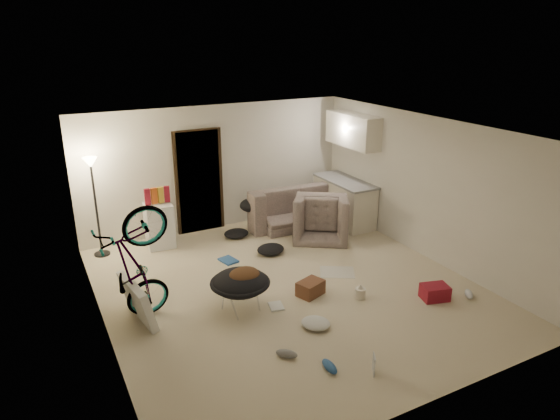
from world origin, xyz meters
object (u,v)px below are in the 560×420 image
floor_lamp (93,186)px  armchair (321,219)px  saucer_chair (240,288)px  drink_case_a (310,288)px  sofa (295,208)px  mini_fridge (159,225)px  kitchen_counter (344,202)px  tv_box (137,301)px  juicer (360,293)px  bicycle (137,292)px  drink_case_b (435,292)px

floor_lamp → armchair: size_ratio=1.76×
saucer_chair → drink_case_a: 1.16m
sofa → mini_fridge: size_ratio=2.61×
sofa → drink_case_a: size_ratio=5.46×
kitchen_counter → tv_box: size_ratio=1.63×
kitchen_counter → armchair: size_ratio=1.46×
tv_box → kitchen_counter: bearing=13.4°
kitchen_counter → juicer: size_ratio=6.48×
mini_fridge → juicer: bearing=-53.8°
bicycle → juicer: 3.26m
drink_case_a → armchair: bearing=34.5°
mini_fridge → juicer: 4.00m
floor_lamp → sofa: 4.02m
saucer_chair → tv_box: bearing=163.2°
kitchen_counter → drink_case_a: bearing=-133.4°
drink_case_b → drink_case_a: bearing=164.0°
drink_case_b → juicer: size_ratio=1.68×
kitchen_counter → floor_lamp: bearing=172.3°
sofa → saucer_chair: (-2.42, -2.72, 0.05)m
drink_case_a → mini_fridge: bearing=98.2°
armchair → tv_box: armchair is taller
mini_fridge → tv_box: (-0.95, -2.41, -0.11)m
armchair → bicycle: (-3.91, -1.51, 0.13)m
armchair → tv_box: (-3.91, -1.46, -0.03)m
floor_lamp → mini_fridge: bearing=-5.4°
bicycle → armchair: bearing=-72.3°
kitchen_counter → sofa: (-0.94, 0.45, -0.12)m
mini_fridge → saucer_chair: (0.42, -2.82, -0.05)m
tv_box → juicer: 3.26m
floor_lamp → drink_case_b: bearing=-43.6°
mini_fridge → drink_case_b: bearing=-47.7°
sofa → drink_case_a: sofa is taller
armchair → drink_case_b: bearing=126.6°
sofa → bicycle: 4.47m
armchair → drink_case_b: 2.96m
armchair → drink_case_a: 2.43m
saucer_chair → drink_case_b: 2.94m
drink_case_a → juicer: 0.76m
floor_lamp → tv_box: (0.10, -2.51, -1.00)m
tv_box → drink_case_a: tv_box is taller
armchair → saucer_chair: armchair is taller
kitchen_counter → drink_case_b: (-0.63, -3.34, -0.33)m
mini_fridge → saucer_chair: 2.85m
bicycle → drink_case_b: size_ratio=4.52×
floor_lamp → kitchen_counter: size_ratio=1.21×
mini_fridge → armchair: bearing=-14.4°
floor_lamp → mini_fridge: floor_lamp is taller
floor_lamp → juicer: size_ratio=7.81×
sofa → drink_case_b: bearing=97.0°
sofa → mini_fridge: (-2.84, 0.10, 0.10)m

